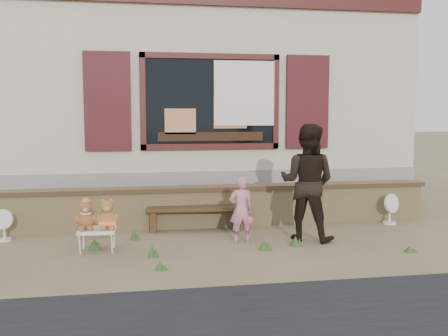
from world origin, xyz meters
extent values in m
plane|color=brown|center=(0.00, 0.00, 0.00)|extent=(80.00, 80.00, 0.00)
cube|color=#A79E87|center=(0.00, 4.50, 2.40)|extent=(8.00, 5.00, 3.20)
cube|color=gray|center=(0.00, 4.50, 0.40)|extent=(8.04, 5.04, 0.80)
cube|color=black|center=(0.00, 1.97, 2.05)|extent=(2.30, 0.04, 1.50)
cube|color=#431513|center=(0.00, 1.95, 2.85)|extent=(2.50, 0.08, 0.10)
cube|color=#431513|center=(0.00, 1.95, 1.25)|extent=(2.50, 0.08, 0.10)
cube|color=#431513|center=(-1.20, 1.95, 2.05)|extent=(0.10, 0.08, 1.70)
cube|color=#431513|center=(1.20, 1.95, 2.05)|extent=(0.10, 0.08, 1.70)
cube|color=black|center=(-1.80, 1.94, 2.05)|extent=(0.80, 0.07, 1.70)
cube|color=black|center=(1.80, 1.94, 2.05)|extent=(0.80, 0.07, 1.70)
cube|color=silver|center=(0.60, 1.90, 2.20)|extent=(1.10, 0.02, 1.15)
cube|color=black|center=(0.00, 1.94, 1.43)|extent=(1.90, 0.06, 0.16)
cube|color=tan|center=(-0.55, 1.94, 1.70)|extent=(0.55, 0.06, 0.45)
cube|color=#E08447|center=(0.35, 1.94, 1.85)|extent=(0.60, 0.06, 0.55)
cube|color=tan|center=(0.00, 1.00, 0.30)|extent=(7.00, 0.30, 0.60)
cube|color=brown|center=(0.00, 1.00, 0.63)|extent=(7.10, 0.36, 0.07)
cube|color=#362513|center=(-0.43, 0.72, 0.36)|extent=(1.53, 0.44, 0.06)
cube|color=#362513|center=(-1.09, 0.77, 0.16)|extent=(0.12, 0.29, 0.32)
cube|color=#362513|center=(0.23, 0.67, 0.16)|extent=(0.12, 0.29, 0.32)
cube|color=silver|center=(-1.88, -0.25, 0.28)|extent=(0.51, 0.45, 0.04)
cylinder|color=silver|center=(-2.10, -0.43, 0.13)|extent=(0.02, 0.02, 0.26)
cylinder|color=silver|center=(-1.69, -0.45, 0.13)|extent=(0.02, 0.02, 0.26)
cylinder|color=silver|center=(-2.08, -0.05, 0.13)|extent=(0.02, 0.02, 0.26)
cylinder|color=silver|center=(-1.67, -0.07, 0.13)|extent=(0.02, 0.02, 0.26)
imported|color=pink|center=(0.12, -0.11, 0.47)|extent=(0.36, 0.25, 0.95)
imported|color=black|center=(1.10, -0.14, 0.85)|extent=(1.04, 0.99, 1.70)
cylinder|color=silver|center=(-3.25, 0.55, 0.02)|extent=(0.20, 0.20, 0.04)
cylinder|color=silver|center=(-3.25, 0.55, 0.14)|extent=(0.03, 0.03, 0.25)
cylinder|color=silver|center=(-3.25, 0.55, 0.32)|extent=(0.30, 0.15, 0.29)
cylinder|color=silver|center=(2.83, 0.65, 0.02)|extent=(0.22, 0.22, 0.04)
cylinder|color=silver|center=(2.83, 0.65, 0.16)|extent=(0.04, 0.04, 0.28)
cylinder|color=silver|center=(2.83, 0.65, 0.35)|extent=(0.33, 0.23, 0.32)
cone|color=#2F4E1F|center=(0.82, -0.48, 0.07)|extent=(0.16, 0.16, 0.14)
cone|color=#2F4E1F|center=(0.34, -0.61, 0.07)|extent=(0.16, 0.16, 0.15)
cone|color=#2F4E1F|center=(-1.93, -0.16, 0.07)|extent=(0.17, 0.17, 0.14)
cone|color=#2F4E1F|center=(-1.40, 0.28, 0.08)|extent=(0.11, 0.11, 0.16)
cone|color=#2F4E1F|center=(-1.17, -0.71, 0.08)|extent=(0.12, 0.12, 0.16)
cone|color=#2F4E1F|center=(-1.10, -1.28, 0.05)|extent=(0.13, 0.13, 0.10)
cone|color=#2F4E1F|center=(2.23, -1.05, 0.04)|extent=(0.15, 0.15, 0.09)
camera|label=1|loc=(-1.41, -7.35, 1.85)|focal=42.00mm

